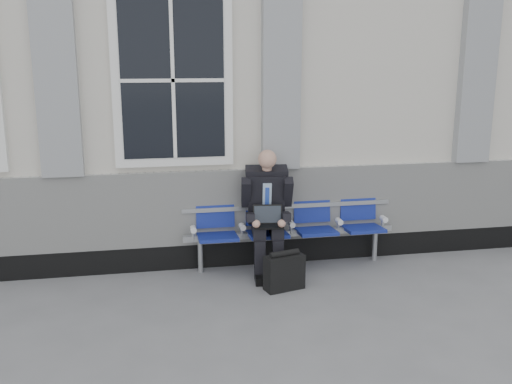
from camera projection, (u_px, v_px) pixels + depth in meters
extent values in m
plane|color=slate|center=(151.00, 324.00, 5.47)|extent=(70.00, 70.00, 0.00)
cube|color=beige|center=(142.00, 86.00, 8.34)|extent=(14.00, 4.00, 4.20)
cube|color=black|center=(149.00, 258.00, 6.84)|extent=(14.00, 0.10, 0.30)
cube|color=silver|center=(147.00, 210.00, 6.69)|extent=(14.00, 0.08, 0.90)
cube|color=gray|center=(55.00, 67.00, 6.13)|extent=(0.45, 0.14, 2.40)
cube|color=gray|center=(281.00, 66.00, 6.59)|extent=(0.45, 0.14, 2.40)
cube|color=gray|center=(478.00, 66.00, 7.05)|extent=(0.45, 0.14, 2.40)
cube|color=white|center=(173.00, 80.00, 6.41)|extent=(1.35, 0.10, 1.95)
cube|color=black|center=(173.00, 80.00, 6.37)|extent=(1.15, 0.02, 1.75)
cube|color=#9EA0A3|center=(290.00, 233.00, 6.93)|extent=(2.60, 0.07, 0.07)
cube|color=#9EA0A3|center=(288.00, 206.00, 6.97)|extent=(2.60, 0.05, 0.05)
cylinder|color=#9EA0A3|center=(200.00, 256.00, 6.78)|extent=(0.06, 0.06, 0.39)
cylinder|color=#9EA0A3|center=(375.00, 245.00, 7.18)|extent=(0.06, 0.06, 0.39)
cube|color=navy|center=(218.00, 237.00, 6.68)|extent=(0.46, 0.42, 0.07)
cube|color=navy|center=(215.00, 211.00, 6.82)|extent=(0.46, 0.10, 0.40)
cube|color=navy|center=(268.00, 234.00, 6.79)|extent=(0.46, 0.42, 0.07)
cube|color=navy|center=(264.00, 209.00, 6.93)|extent=(0.46, 0.10, 0.40)
cube|color=navy|center=(316.00, 231.00, 6.90)|extent=(0.46, 0.42, 0.07)
cube|color=navy|center=(312.00, 206.00, 7.04)|extent=(0.46, 0.10, 0.40)
cube|color=navy|center=(363.00, 229.00, 7.01)|extent=(0.46, 0.42, 0.07)
cube|color=navy|center=(358.00, 204.00, 7.15)|extent=(0.46, 0.10, 0.40)
cylinder|color=white|center=(193.00, 229.00, 6.63)|extent=(0.07, 0.12, 0.07)
cylinder|color=white|center=(242.00, 227.00, 6.74)|extent=(0.07, 0.12, 0.07)
cylinder|color=white|center=(292.00, 224.00, 6.85)|extent=(0.07, 0.12, 0.07)
cylinder|color=white|center=(339.00, 221.00, 6.96)|extent=(0.07, 0.12, 0.07)
cylinder|color=white|center=(384.00, 219.00, 7.06)|extent=(0.07, 0.12, 0.07)
cube|color=black|center=(260.00, 278.00, 6.49)|extent=(0.15, 0.28, 0.09)
cube|color=black|center=(278.00, 278.00, 6.50)|extent=(0.15, 0.28, 0.09)
cube|color=black|center=(260.00, 260.00, 6.51)|extent=(0.14, 0.15, 0.47)
cube|color=black|center=(278.00, 260.00, 6.52)|extent=(0.14, 0.15, 0.47)
cube|color=black|center=(259.00, 229.00, 6.66)|extent=(0.20, 0.48, 0.14)
cube|color=black|center=(276.00, 229.00, 6.67)|extent=(0.20, 0.48, 0.14)
cube|color=black|center=(266.00, 197.00, 6.79)|extent=(0.47, 0.40, 0.65)
cube|color=#AEC9E5|center=(267.00, 198.00, 6.66)|extent=(0.11, 0.11, 0.37)
cube|color=blue|center=(267.00, 200.00, 6.66)|extent=(0.06, 0.09, 0.30)
cube|color=black|center=(267.00, 172.00, 6.68)|extent=(0.52, 0.31, 0.15)
cylinder|color=tan|center=(267.00, 167.00, 6.62)|extent=(0.11, 0.11, 0.10)
sphere|color=tan|center=(267.00, 159.00, 6.54)|extent=(0.22, 0.22, 0.22)
cube|color=black|center=(246.00, 192.00, 6.65)|extent=(0.14, 0.30, 0.38)
cube|color=black|center=(288.00, 192.00, 6.68)|extent=(0.14, 0.30, 0.38)
cube|color=black|center=(250.00, 217.00, 6.53)|extent=(0.13, 0.33, 0.14)
cube|color=black|center=(286.00, 216.00, 6.55)|extent=(0.13, 0.33, 0.14)
sphere|color=tan|center=(256.00, 224.00, 6.40)|extent=(0.09, 0.09, 0.09)
sphere|color=tan|center=(282.00, 224.00, 6.42)|extent=(0.09, 0.09, 0.09)
cube|color=black|center=(268.00, 226.00, 6.50)|extent=(0.37, 0.28, 0.02)
cube|color=black|center=(268.00, 214.00, 6.59)|extent=(0.35, 0.14, 0.22)
cube|color=black|center=(268.00, 214.00, 6.59)|extent=(0.31, 0.11, 0.18)
cube|color=black|center=(284.00, 272.00, 6.26)|extent=(0.47, 0.29, 0.39)
cylinder|color=black|center=(284.00, 254.00, 6.21)|extent=(0.35, 0.16, 0.07)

